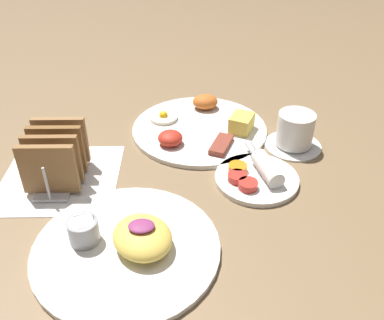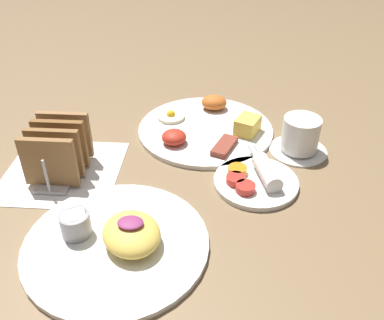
% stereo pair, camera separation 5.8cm
% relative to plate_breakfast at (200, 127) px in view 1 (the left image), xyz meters
% --- Properties ---
extents(ground_plane, '(3.00, 3.00, 0.00)m').
position_rel_plate_breakfast_xyz_m(ground_plane, '(-0.08, -0.20, -0.01)').
color(ground_plane, brown).
extents(napkin_flat, '(0.22, 0.22, 0.00)m').
position_rel_plate_breakfast_xyz_m(napkin_flat, '(-0.27, -0.17, -0.01)').
color(napkin_flat, white).
rests_on(napkin_flat, ground_plane).
extents(plate_breakfast, '(0.30, 0.30, 0.05)m').
position_rel_plate_breakfast_xyz_m(plate_breakfast, '(0.00, 0.00, 0.00)').
color(plate_breakfast, white).
rests_on(plate_breakfast, ground_plane).
extents(plate_condiments, '(0.16, 0.18, 0.04)m').
position_rel_plate_breakfast_xyz_m(plate_condiments, '(0.10, -0.19, 0.00)').
color(plate_condiments, white).
rests_on(plate_condiments, ground_plane).
extents(plate_foreground, '(0.29, 0.29, 0.06)m').
position_rel_plate_breakfast_xyz_m(plate_foreground, '(-0.12, -0.36, 0.00)').
color(plate_foreground, white).
rests_on(plate_foreground, ground_plane).
extents(toast_rack, '(0.10, 0.15, 0.10)m').
position_rel_plate_breakfast_xyz_m(toast_rack, '(-0.27, -0.17, 0.04)').
color(toast_rack, '#B7B7BC').
rests_on(toast_rack, ground_plane).
extents(coffee_cup, '(0.12, 0.12, 0.08)m').
position_rel_plate_breakfast_xyz_m(coffee_cup, '(0.19, -0.07, 0.03)').
color(coffee_cup, white).
rests_on(coffee_cup, ground_plane).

